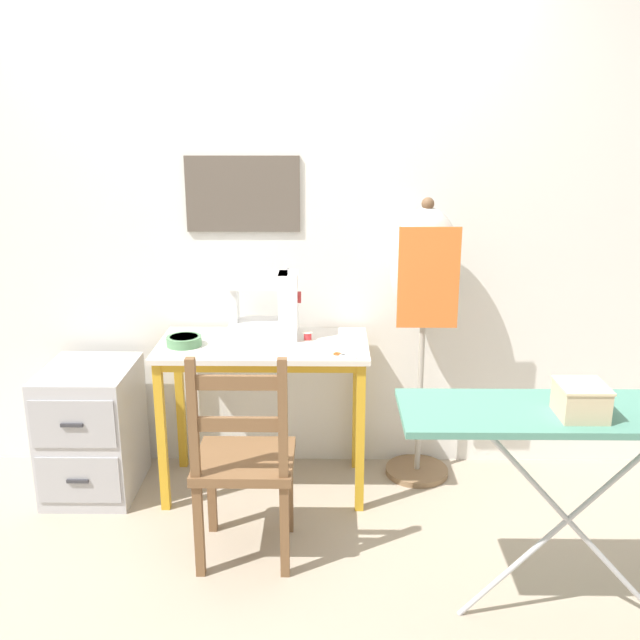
{
  "coord_description": "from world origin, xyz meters",
  "views": [
    {
      "loc": [
        0.3,
        -2.93,
        1.79
      ],
      "look_at": [
        0.27,
        0.23,
        0.87
      ],
      "focal_mm": 40.0,
      "sensor_mm": 36.0,
      "label": 1
    }
  ],
  "objects_px": {
    "fabric_bowl": "(184,341)",
    "filing_cabinet": "(93,430)",
    "dress_form": "(425,282)",
    "scissors": "(342,355)",
    "thread_spool_near_machine": "(308,336)",
    "wooden_chair": "(244,462)",
    "sewing_machine": "(269,307)",
    "storage_box": "(581,400)",
    "ironing_board": "(579,421)"
  },
  "relations": [
    {
      "from": "fabric_bowl",
      "to": "filing_cabinet",
      "type": "relative_size",
      "value": 0.26
    },
    {
      "from": "fabric_bowl",
      "to": "ironing_board",
      "type": "xyz_separation_m",
      "value": [
        1.52,
        -0.9,
        0.01
      ]
    },
    {
      "from": "sewing_machine",
      "to": "storage_box",
      "type": "height_order",
      "value": "sewing_machine"
    },
    {
      "from": "sewing_machine",
      "to": "scissors",
      "type": "distance_m",
      "value": 0.46
    },
    {
      "from": "scissors",
      "to": "thread_spool_near_machine",
      "type": "distance_m",
      "value": 0.27
    },
    {
      "from": "wooden_chair",
      "to": "filing_cabinet",
      "type": "bearing_deg",
      "value": 145.28
    },
    {
      "from": "scissors",
      "to": "wooden_chair",
      "type": "height_order",
      "value": "wooden_chair"
    },
    {
      "from": "fabric_bowl",
      "to": "wooden_chair",
      "type": "bearing_deg",
      "value": -58.72
    },
    {
      "from": "dress_form",
      "to": "fabric_bowl",
      "type": "bearing_deg",
      "value": -171.14
    },
    {
      "from": "thread_spool_near_machine",
      "to": "ironing_board",
      "type": "bearing_deg",
      "value": -46.02
    },
    {
      "from": "dress_form",
      "to": "filing_cabinet",
      "type": "bearing_deg",
      "value": -174.21
    },
    {
      "from": "wooden_chair",
      "to": "storage_box",
      "type": "distance_m",
      "value": 1.32
    },
    {
      "from": "filing_cabinet",
      "to": "dress_form",
      "type": "xyz_separation_m",
      "value": [
        1.6,
        0.16,
        0.7
      ]
    },
    {
      "from": "thread_spool_near_machine",
      "to": "ironing_board",
      "type": "distance_m",
      "value": 1.37
    },
    {
      "from": "fabric_bowl",
      "to": "scissors",
      "type": "bearing_deg",
      "value": -10.28
    },
    {
      "from": "scissors",
      "to": "dress_form",
      "type": "relative_size",
      "value": 0.08
    },
    {
      "from": "dress_form",
      "to": "scissors",
      "type": "bearing_deg",
      "value": -142.32
    },
    {
      "from": "storage_box",
      "to": "ironing_board",
      "type": "bearing_deg",
      "value": 69.29
    },
    {
      "from": "filing_cabinet",
      "to": "ironing_board",
      "type": "height_order",
      "value": "ironing_board"
    },
    {
      "from": "sewing_machine",
      "to": "scissors",
      "type": "relative_size",
      "value": 2.95
    },
    {
      "from": "ironing_board",
      "to": "storage_box",
      "type": "height_order",
      "value": "storage_box"
    },
    {
      "from": "dress_form",
      "to": "storage_box",
      "type": "height_order",
      "value": "dress_form"
    },
    {
      "from": "thread_spool_near_machine",
      "to": "sewing_machine",
      "type": "bearing_deg",
      "value": 165.12
    },
    {
      "from": "fabric_bowl",
      "to": "filing_cabinet",
      "type": "distance_m",
      "value": 0.66
    },
    {
      "from": "scissors",
      "to": "ironing_board",
      "type": "height_order",
      "value": "ironing_board"
    },
    {
      "from": "filing_cabinet",
      "to": "dress_form",
      "type": "distance_m",
      "value": 1.76
    },
    {
      "from": "wooden_chair",
      "to": "scissors",
      "type": "bearing_deg",
      "value": 45.57
    },
    {
      "from": "thread_spool_near_machine",
      "to": "storage_box",
      "type": "distance_m",
      "value": 1.4
    },
    {
      "from": "sewing_machine",
      "to": "fabric_bowl",
      "type": "distance_m",
      "value": 0.43
    },
    {
      "from": "scissors",
      "to": "storage_box",
      "type": "height_order",
      "value": "storage_box"
    },
    {
      "from": "thread_spool_near_machine",
      "to": "ironing_board",
      "type": "xyz_separation_m",
      "value": [
        0.95,
        -0.99,
        0.01
      ]
    },
    {
      "from": "sewing_machine",
      "to": "dress_form",
      "type": "xyz_separation_m",
      "value": [
        0.74,
        0.04,
        0.12
      ]
    },
    {
      "from": "fabric_bowl",
      "to": "ironing_board",
      "type": "bearing_deg",
      "value": -30.56
    },
    {
      "from": "fabric_bowl",
      "to": "thread_spool_near_machine",
      "type": "distance_m",
      "value": 0.58
    },
    {
      "from": "scissors",
      "to": "dress_form",
      "type": "xyz_separation_m",
      "value": [
        0.4,
        0.31,
        0.26
      ]
    },
    {
      "from": "sewing_machine",
      "to": "filing_cabinet",
      "type": "relative_size",
      "value": 0.54
    },
    {
      "from": "thread_spool_near_machine",
      "to": "wooden_chair",
      "type": "xyz_separation_m",
      "value": [
        -0.24,
        -0.63,
        -0.34
      ]
    },
    {
      "from": "scissors",
      "to": "storage_box",
      "type": "bearing_deg",
      "value": -46.76
    },
    {
      "from": "ironing_board",
      "to": "sewing_machine",
      "type": "bearing_deg",
      "value": 137.71
    },
    {
      "from": "fabric_bowl",
      "to": "storage_box",
      "type": "xyz_separation_m",
      "value": [
        1.5,
        -0.95,
        0.11
      ]
    },
    {
      "from": "filing_cabinet",
      "to": "ironing_board",
      "type": "relative_size",
      "value": 0.52
    },
    {
      "from": "dress_form",
      "to": "thread_spool_near_machine",
      "type": "bearing_deg",
      "value": -170.81
    },
    {
      "from": "scissors",
      "to": "wooden_chair",
      "type": "bearing_deg",
      "value": -134.43
    },
    {
      "from": "filing_cabinet",
      "to": "storage_box",
      "type": "distance_m",
      "value": 2.27
    },
    {
      "from": "fabric_bowl",
      "to": "thread_spool_near_machine",
      "type": "bearing_deg",
      "value": 8.53
    },
    {
      "from": "fabric_bowl",
      "to": "dress_form",
      "type": "relative_size",
      "value": 0.11
    },
    {
      "from": "fabric_bowl",
      "to": "dress_form",
      "type": "bearing_deg",
      "value": 8.86
    },
    {
      "from": "fabric_bowl",
      "to": "dress_form",
      "type": "height_order",
      "value": "dress_form"
    },
    {
      "from": "dress_form",
      "to": "sewing_machine",
      "type": "bearing_deg",
      "value": -176.89
    },
    {
      "from": "sewing_machine",
      "to": "storage_box",
      "type": "relative_size",
      "value": 2.0
    }
  ]
}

